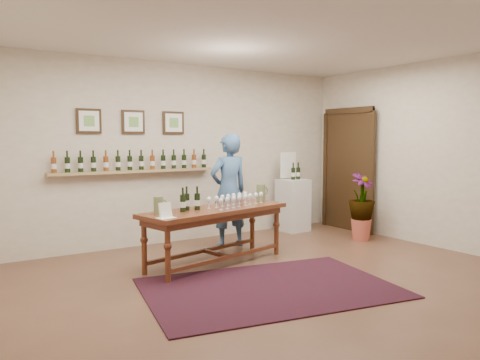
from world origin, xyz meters
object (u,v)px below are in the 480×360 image
person (229,191)px  potted_plant (362,207)px  tasting_table (216,216)px  display_pedestal (293,205)px

person → potted_plant: bearing=159.0°
tasting_table → potted_plant: 2.68m
tasting_table → display_pedestal: 2.55m
tasting_table → person: 1.02m
tasting_table → person: (0.66, 0.74, 0.23)m
tasting_table → person: bearing=36.4°
tasting_table → person: person is taller
tasting_table → potted_plant: (2.67, -0.05, -0.08)m
display_pedestal → potted_plant: (0.41, -1.22, 0.09)m
person → display_pedestal: bearing=-164.7°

